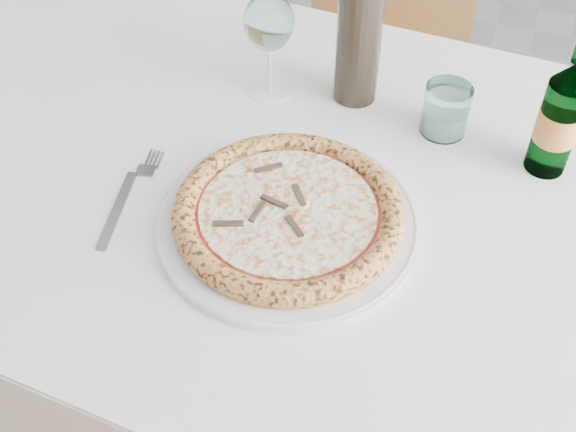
% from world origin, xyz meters
% --- Properties ---
extents(dining_table, '(1.55, 0.98, 0.76)m').
position_xyz_m(dining_table, '(0.11, 0.17, 0.67)').
color(dining_table, brown).
rests_on(dining_table, floor).
extents(chair_far, '(0.42, 0.43, 0.93)m').
position_xyz_m(chair_far, '(0.06, 0.92, 0.53)').
color(chair_far, brown).
rests_on(chair_far, floor).
extents(plate, '(0.35, 0.35, 0.02)m').
position_xyz_m(plate, '(0.11, 0.07, 0.76)').
color(plate, white).
rests_on(plate, dining_table).
extents(pizza, '(0.31, 0.31, 0.03)m').
position_xyz_m(pizza, '(0.11, 0.07, 0.78)').
color(pizza, '#C09040').
rests_on(pizza, plate).
extents(fork, '(0.04, 0.21, 0.00)m').
position_xyz_m(fork, '(-0.12, 0.05, 0.76)').
color(fork, slate).
rests_on(fork, dining_table).
extents(wine_glass, '(0.08, 0.08, 0.18)m').
position_xyz_m(wine_glass, '(-0.02, 0.35, 0.88)').
color(wine_glass, white).
rests_on(wine_glass, dining_table).
extents(tumbler, '(0.07, 0.07, 0.08)m').
position_xyz_m(tumbler, '(0.27, 0.34, 0.79)').
color(tumbler, silver).
rests_on(tumbler, dining_table).
extents(beer_bottle, '(0.06, 0.06, 0.23)m').
position_xyz_m(beer_bottle, '(0.43, 0.31, 0.85)').
color(beer_bottle, '#215D2F').
rests_on(beer_bottle, dining_table).
extents(wine_bottle, '(0.07, 0.07, 0.28)m').
position_xyz_m(wine_bottle, '(0.12, 0.38, 0.88)').
color(wine_bottle, black).
rests_on(wine_bottle, dining_table).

